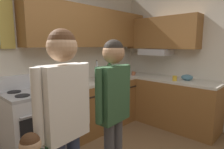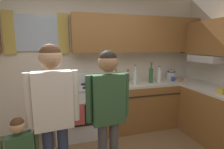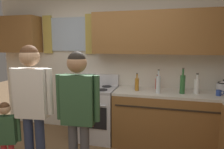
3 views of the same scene
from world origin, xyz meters
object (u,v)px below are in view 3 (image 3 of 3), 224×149
bottle_tall_clear (158,84)px  bottle_sauce_red (157,83)px  stove_oven (95,112)px  stovetop_kettle (223,87)px  mug_cobalt_blue (219,93)px  bottle_milk_white (197,86)px  bottle_oil_amber (137,84)px  bottle_wine_green (182,84)px  adult_holding_child (32,98)px  small_child (6,133)px  adult_in_plaid (78,105)px

bottle_tall_clear → bottle_sauce_red: bearing=94.9°
stove_oven → stovetop_kettle: stovetop_kettle is taller
mug_cobalt_blue → stovetop_kettle: bearing=63.8°
bottle_milk_white → mug_cobalt_blue: size_ratio=2.73×
bottle_oil_amber → stovetop_kettle: 1.33m
bottle_wine_green → stovetop_kettle: size_ratio=1.44×
bottle_tall_clear → bottle_sauce_red: bottle_tall_clear is taller
bottle_sauce_red → adult_holding_child: bearing=-132.9°
bottle_wine_green → small_child: 2.47m
bottle_sauce_red → adult_in_plaid: (-0.79, -1.44, -0.00)m
bottle_tall_clear → adult_holding_child: 1.81m
bottle_sauce_red → stovetop_kettle: size_ratio=0.90×
bottle_tall_clear → bottle_wine_green: bearing=8.5°
bottle_tall_clear → mug_cobalt_blue: bearing=3.8°
bottle_oil_amber → adult_in_plaid: (-0.48, -1.23, -0.02)m
bottle_oil_amber → mug_cobalt_blue: size_ratio=2.49×
adult_holding_child → bottle_wine_green: bearing=35.1°
mug_cobalt_blue → adult_holding_child: (-2.25, -1.22, 0.09)m
mug_cobalt_blue → stovetop_kettle: size_ratio=0.42×
bottle_wine_green → small_child: size_ratio=0.40×
bottle_tall_clear → small_child: 2.15m
bottle_oil_amber → bottle_milk_white: (0.90, 0.02, 0.01)m
bottle_tall_clear → bottle_sauce_red: 0.30m
bottle_wine_green → adult_holding_child: adult_holding_child is taller
bottle_sauce_red → adult_in_plaid: 1.65m
bottle_sauce_red → mug_cobalt_blue: 0.92m
bottle_sauce_red → bottle_milk_white: bearing=-18.1°
stove_oven → adult_in_plaid: size_ratio=0.70×
stove_oven → stovetop_kettle: (2.05, 0.16, 0.53)m
bottle_wine_green → small_child: (-2.05, -1.31, -0.43)m
stove_oven → adult_holding_child: 1.43m
bottle_tall_clear → adult_holding_child: adult_holding_child is taller
bottle_wine_green → mug_cobalt_blue: 0.52m
bottle_oil_amber → bottle_sauce_red: size_ratio=1.16×
mug_cobalt_blue → adult_holding_child: bearing=-151.5°
bottle_tall_clear → adult_in_plaid: bearing=-125.5°
stove_oven → bottle_milk_white: (1.64, -0.01, 0.55)m
bottle_wine_green → stovetop_kettle: bearing=19.9°
stovetop_kettle → small_child: 3.10m
bottle_wine_green → adult_in_plaid: bearing=-134.3°
bottle_oil_amber → bottle_milk_white: size_ratio=0.91×
stovetop_kettle → small_child: (-2.67, -1.54, -0.38)m
bottle_wine_green → stovetop_kettle: 0.66m
stovetop_kettle → adult_in_plaid: adult_in_plaid is taller
bottle_oil_amber → stovetop_kettle: bearing=8.4°
bottle_oil_amber → bottle_sauce_red: (0.31, 0.21, -0.02)m
stove_oven → stovetop_kettle: size_ratio=4.02×
adult_in_plaid → small_child: (-0.87, -0.11, -0.37)m
stove_oven → bottle_oil_amber: 0.91m
adult_holding_child → mug_cobalt_blue: bearing=28.5°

